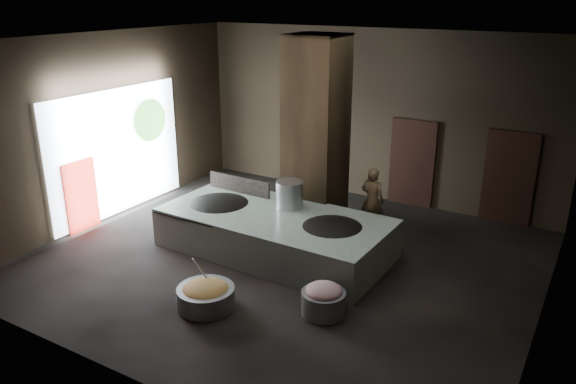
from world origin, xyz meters
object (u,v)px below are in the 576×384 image
Objects in this scene: hearth_platform at (275,233)px; wok_right at (332,231)px; wok_left at (219,207)px; meat_basin at (323,303)px; veg_basin at (206,297)px; stock_pot at (290,195)px; cook at (372,200)px.

hearth_platform is 1.39m from wok_right.
wok_left is 3.94m from meat_basin.
meat_basin reaches higher than veg_basin.
cook reaches higher than stock_pot.
wok_right reaches higher than meat_basin.
wok_right is at bearing 65.92° from veg_basin.
cook reaches higher than hearth_platform.
hearth_platform is 2.52m from cook.
wok_left is 1.00× the size of cook.
stock_pot reaches higher than veg_basin.
stock_pot is 0.41× the size of cook.
wok_left is at bearing 154.60° from meat_basin.
hearth_platform is 3.17× the size of cook.
meat_basin is (2.08, -1.73, -0.21)m from hearth_platform.
meat_basin is (0.69, -3.80, -0.56)m from cook.
cook is (1.34, 1.53, -0.35)m from stock_pot.
stock_pot is at bearing 86.45° from hearth_platform.
cook reaches higher than veg_basin.
hearth_platform is 0.89m from stock_pot.
wok_right is 0.93× the size of cook.
hearth_platform is at bearing 56.61° from cook.
stock_pot is 3.29m from veg_basin.
meat_basin is (2.03, -2.28, -0.92)m from stock_pot.
wok_left is (-1.45, -0.05, 0.32)m from hearth_platform.
hearth_platform reaches higher than veg_basin.
hearth_platform reaches higher than meat_basin.
wok_left is 2.42× the size of stock_pot.
wok_right is at bearing -21.04° from stock_pot.
hearth_platform is 3.41× the size of wok_right.
stock_pot is at bearing 158.96° from wok_right.
veg_basin is at bearing -84.73° from hearth_platform.
wok_left reaches higher than veg_basin.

